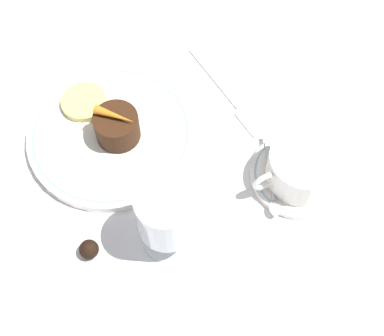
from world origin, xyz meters
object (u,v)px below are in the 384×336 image
(dinner_plate, at_px, (111,134))
(coffee_cup, at_px, (302,166))
(fork, at_px, (231,98))
(wine_glass, at_px, (166,215))
(dessert_cake, at_px, (117,127))

(dinner_plate, xyz_separation_m, coffee_cup, (-0.21, 0.17, 0.03))
(dinner_plate, distance_m, fork, 0.18)
(wine_glass, xyz_separation_m, dessert_cake, (0.01, -0.16, -0.03))
(coffee_cup, xyz_separation_m, dessert_cake, (0.20, -0.16, -0.00))
(dinner_plate, relative_size, wine_glass, 2.05)
(wine_glass, bearing_deg, dinner_plate, -85.11)
(dinner_plate, distance_m, coffee_cup, 0.27)
(coffee_cup, xyz_separation_m, wine_glass, (0.19, 0.00, 0.03))
(dinner_plate, bearing_deg, dessert_cake, 132.76)
(coffee_cup, distance_m, dessert_cake, 0.25)
(fork, bearing_deg, coffee_cup, 98.45)
(dinner_plate, xyz_separation_m, dessert_cake, (-0.01, 0.01, 0.03))
(coffee_cup, relative_size, dessert_cake, 1.95)
(dinner_plate, xyz_separation_m, wine_glass, (-0.01, 0.17, 0.06))
(coffee_cup, relative_size, fork, 0.66)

